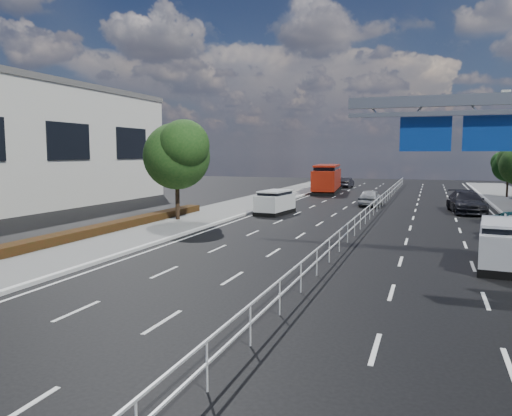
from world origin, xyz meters
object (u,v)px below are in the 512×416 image
(white_minivan, at_px, (275,202))
(near_car_silver, at_px, (371,198))
(overhead_gantry, at_px, (512,125))
(red_bus, at_px, (327,178))
(silver_minivan, at_px, (505,245))
(parked_car_dark, at_px, (466,202))
(near_car_dark, at_px, (346,183))

(white_minivan, xyz_separation_m, near_car_silver, (6.08, 8.50, -0.16))
(overhead_gantry, height_order, near_car_silver, overhead_gantry)
(red_bus, relative_size, silver_minivan, 2.35)
(overhead_gantry, height_order, white_minivan, overhead_gantry)
(overhead_gantry, bearing_deg, parked_car_dark, 90.70)
(red_bus, xyz_separation_m, silver_minivan, (14.25, -35.63, -0.76))
(overhead_gantry, distance_m, parked_car_dark, 20.20)
(red_bus, xyz_separation_m, parked_car_dark, (14.00, -16.15, -0.85))
(near_car_silver, bearing_deg, silver_minivan, 113.09)
(silver_minivan, bearing_deg, near_car_silver, 114.58)
(parked_car_dark, bearing_deg, white_minivan, -164.41)
(red_bus, xyz_separation_m, near_car_dark, (0.71, 9.41, -1.01))
(near_car_silver, xyz_separation_m, silver_minivan, (7.75, -22.39, 0.21))
(near_car_silver, height_order, parked_car_dark, parked_car_dark)
(overhead_gantry, relative_size, near_car_dark, 2.52)
(overhead_gantry, distance_m, white_minivan, 20.25)
(near_car_silver, bearing_deg, overhead_gantry, 112.95)
(overhead_gantry, bearing_deg, near_car_silver, 108.96)
(near_car_dark, relative_size, silver_minivan, 0.87)
(near_car_dark, bearing_deg, red_bus, 88.41)
(silver_minivan, bearing_deg, near_car_dark, 112.21)
(red_bus, height_order, near_car_silver, red_bus)
(red_bus, bearing_deg, parked_car_dark, -55.16)
(red_bus, bearing_deg, silver_minivan, -74.28)
(red_bus, relative_size, near_car_silver, 2.63)
(near_car_dark, bearing_deg, silver_minivan, 109.47)
(near_car_dark, xyz_separation_m, parked_car_dark, (13.29, -25.56, 0.16))
(white_minivan, height_order, silver_minivan, silver_minivan)
(white_minivan, relative_size, red_bus, 0.39)
(white_minivan, distance_m, red_bus, 21.76)
(silver_minivan, relative_size, parked_car_dark, 0.82)
(white_minivan, bearing_deg, near_car_silver, 60.78)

